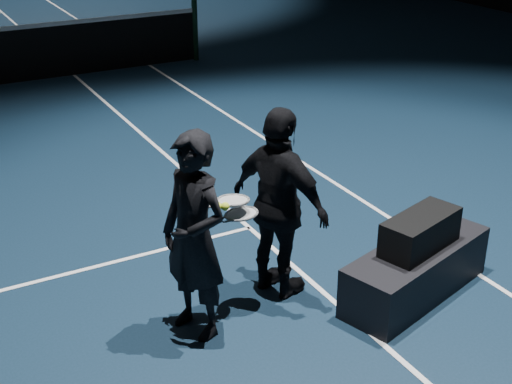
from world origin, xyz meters
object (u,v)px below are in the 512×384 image
(racket_bag, at_px, (420,232))
(player_a, at_px, (194,237))
(racket_upper, at_px, (233,200))
(racket_lower, at_px, (241,214))
(player_b, at_px, (280,205))
(tennis_balls, at_px, (221,204))
(player_bench, at_px, (416,271))

(racket_bag, xyz_separation_m, player_a, (-1.82, 0.43, 0.22))
(racket_upper, bearing_deg, racket_lower, -42.66)
(racket_bag, bearing_deg, racket_upper, 142.52)
(player_b, relative_size, racket_lower, 2.42)
(racket_upper, bearing_deg, tennis_balls, -170.43)
(player_a, distance_m, player_b, 0.85)
(racket_lower, bearing_deg, player_b, -0.00)
(player_b, bearing_deg, racket_lower, 81.84)
(player_bench, distance_m, player_a, 1.97)
(player_a, xyz_separation_m, racket_lower, (0.44, 0.09, 0.05))
(racket_bag, xyz_separation_m, player_b, (-0.99, 0.60, 0.22))
(player_a, height_order, tennis_balls, player_a)
(player_a, distance_m, racket_lower, 0.45)
(player_b, relative_size, tennis_balls, 13.69)
(racket_lower, distance_m, tennis_balls, 0.24)
(player_a, bearing_deg, player_bench, 56.41)
(player_b, height_order, tennis_balls, player_b)
(tennis_balls, bearing_deg, racket_bag, -17.04)
(racket_lower, bearing_deg, player_bench, -31.90)
(player_bench, xyz_separation_m, player_b, (-0.99, 0.60, 0.60))
(player_a, distance_m, tennis_balls, 0.32)
(racket_upper, relative_size, tennis_balls, 5.67)
(player_a, bearing_deg, player_b, 81.01)
(player_bench, distance_m, racket_bag, 0.37)
(racket_lower, height_order, tennis_balls, tennis_balls)
(racket_bag, xyz_separation_m, tennis_balls, (-1.57, 0.48, 0.41))
(racket_bag, bearing_deg, player_a, 150.10)
(racket_bag, bearing_deg, racket_lower, 142.80)
(player_a, relative_size, racket_upper, 2.42)
(player_bench, height_order, tennis_balls, tennis_balls)
(racket_upper, bearing_deg, player_bench, -36.18)
(player_bench, bearing_deg, racket_upper, 142.52)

